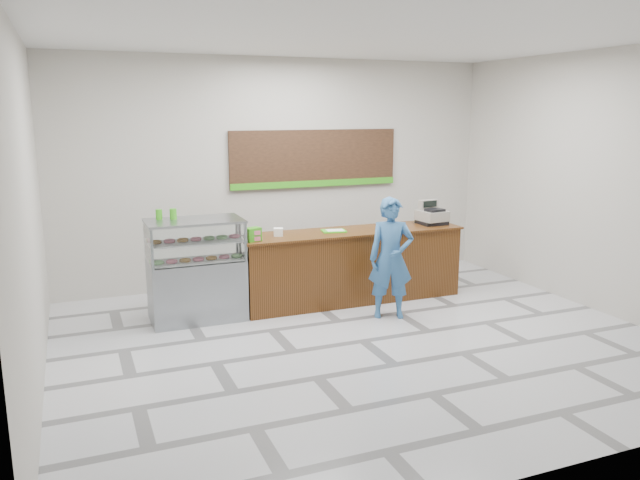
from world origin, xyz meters
name	(u,v)px	position (x,y,z in m)	size (l,w,h in m)	color
floor	(363,341)	(0.00, 0.00, 0.00)	(7.00, 7.00, 0.00)	silver
back_wall	(282,172)	(0.00, 3.00, 1.75)	(7.00, 7.00, 0.00)	beige
ceiling	(368,35)	(0.00, 0.00, 3.50)	(7.00, 7.00, 0.00)	silver
sales_counter	(351,266)	(0.55, 1.55, 0.52)	(3.26, 0.76, 1.03)	#5C3114
display_case	(196,269)	(-1.67, 1.55, 0.68)	(1.22, 0.72, 1.33)	gray
menu_board	(315,159)	(0.55, 2.96, 1.93)	(2.80, 0.06, 0.90)	black
cash_register	(431,215)	(1.87, 1.56, 1.16)	(0.42, 0.43, 0.35)	black
card_terminal	(386,227)	(1.08, 1.51, 1.05)	(0.08, 0.17, 0.04)	black
serving_tray	(334,231)	(0.29, 1.57, 1.04)	(0.37, 0.29, 0.02)	#45DA1E
napkin_box	(278,232)	(-0.54, 1.57, 1.08)	(0.12, 0.12, 0.11)	white
straw_cup	(247,233)	(-0.95, 1.63, 1.09)	(0.08, 0.08, 0.12)	silver
promo_box	(253,234)	(-0.95, 1.36, 1.12)	(0.20, 0.13, 0.18)	green
donut_decal	(394,229)	(1.15, 1.39, 1.03)	(0.17, 0.17, 0.00)	#E06986
green_cup_left	(159,214)	(-2.08, 1.74, 1.40)	(0.08, 0.08, 0.13)	green
green_cup_right	(173,214)	(-1.91, 1.68, 1.40)	(0.09, 0.09, 0.14)	green
customer	(391,258)	(0.73, 0.69, 0.80)	(0.58, 0.38, 1.60)	#31639A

